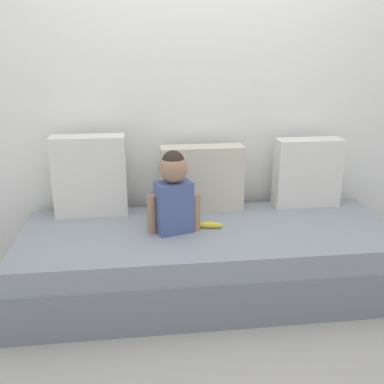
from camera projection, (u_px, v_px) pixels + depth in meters
The scene contains 8 objects.
ground_plane at pixel (209, 288), 2.88m from camera, with size 12.00×12.00×0.00m, color #B2ADA3.
back_wall at pixel (198, 80), 3.01m from camera, with size 5.63×0.10×2.58m, color white.
couch at pixel (209, 260), 2.81m from camera, with size 2.43×0.91×0.43m.
throw_pillow_left at pixel (90, 176), 2.90m from camera, with size 0.48×0.16×0.54m, color silver.
throw_pillow_center at pixel (202, 178), 3.00m from camera, with size 0.56×0.16×0.45m, color beige.
throw_pillow_right at pixel (307, 172), 3.08m from camera, with size 0.46×0.16×0.48m, color silver.
toddler at pixel (174, 191), 2.62m from camera, with size 0.33×0.19×0.51m.
banana at pixel (209, 225), 2.75m from camera, with size 0.17×0.04×0.04m, color yellow.
Camera 1 is at (-0.42, -2.49, 1.53)m, focal length 40.78 mm.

